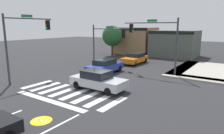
# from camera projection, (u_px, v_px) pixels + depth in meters

# --- Properties ---
(ground_plane) EXTENTS (120.00, 120.00, 0.00)m
(ground_plane) POSITION_uv_depth(u_px,v_px,m) (104.00, 80.00, 19.12)
(ground_plane) COLOR #2B2B2D
(crosswalk_near) EXTENTS (8.57, 2.98, 0.01)m
(crosswalk_near) POSITION_uv_depth(u_px,v_px,m) (70.00, 93.00, 15.47)
(crosswalk_near) COLOR silver
(crosswalk_near) RESTS_ON ground_plane
(bike_detector_marking) EXTENTS (1.15, 1.15, 0.01)m
(bike_detector_marking) POSITION_uv_depth(u_px,v_px,m) (41.00, 121.00, 10.88)
(bike_detector_marking) COLOR yellow
(bike_detector_marking) RESTS_ON ground_plane
(curb_corner_northeast) EXTENTS (10.00, 10.60, 0.15)m
(curb_corner_northeast) POSITION_uv_depth(u_px,v_px,m) (217.00, 72.00, 22.10)
(curb_corner_northeast) COLOR #B2AA9E
(curb_corner_northeast) RESTS_ON ground_plane
(storefront_row) EXTENTS (14.27, 6.44, 4.79)m
(storefront_row) POSITION_uv_depth(u_px,v_px,m) (154.00, 42.00, 35.73)
(storefront_row) COLOR #93704C
(storefront_row) RESTS_ON ground_plane
(traffic_signal_northwest) EXTENTS (5.87, 0.32, 5.23)m
(traffic_signal_northwest) POSITION_uv_depth(u_px,v_px,m) (107.00, 38.00, 25.40)
(traffic_signal_northwest) COLOR #383A3D
(traffic_signal_northwest) RESTS_ON ground_plane
(traffic_signal_southwest) EXTENTS (0.32, 4.93, 6.05)m
(traffic_signal_southwest) POSITION_uv_depth(u_px,v_px,m) (25.00, 35.00, 18.21)
(traffic_signal_southwest) COLOR #383A3D
(traffic_signal_southwest) RESTS_ON ground_plane
(traffic_signal_northeast) EXTENTS (6.09, 0.32, 5.85)m
(traffic_signal_northeast) POSITION_uv_depth(u_px,v_px,m) (155.00, 35.00, 21.09)
(traffic_signal_northeast) COLOR #383A3D
(traffic_signal_northeast) RESTS_ON ground_plane
(car_blue) EXTENTS (1.90, 4.65, 1.53)m
(car_blue) POSITION_uv_depth(u_px,v_px,m) (105.00, 66.00, 21.72)
(car_blue) COLOR #23389E
(car_blue) RESTS_ON ground_plane
(car_silver) EXTENTS (4.62, 1.88, 1.55)m
(car_silver) POSITION_uv_depth(u_px,v_px,m) (98.00, 80.00, 16.19)
(car_silver) COLOR #B7BABF
(car_silver) RESTS_ON ground_plane
(car_orange) EXTENTS (1.94, 4.59, 1.41)m
(car_orange) POSITION_uv_depth(u_px,v_px,m) (135.00, 58.00, 27.46)
(car_orange) COLOR orange
(car_orange) RESTS_ON ground_plane
(roadside_tree) EXTENTS (3.51, 3.51, 5.15)m
(roadside_tree) POSITION_uv_depth(u_px,v_px,m) (112.00, 36.00, 34.48)
(roadside_tree) COLOR #4C3823
(roadside_tree) RESTS_ON ground_plane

